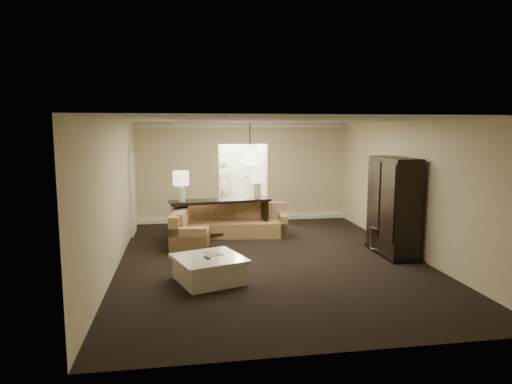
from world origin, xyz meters
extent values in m
plane|color=black|center=(0.00, 0.00, 0.00)|extent=(8.00, 8.00, 0.00)
cube|color=beige|center=(0.00, 4.00, 1.40)|extent=(6.00, 0.04, 2.80)
cube|color=beige|center=(0.00, -4.00, 1.40)|extent=(6.00, 0.04, 2.80)
cube|color=beige|center=(-3.00, 0.00, 1.40)|extent=(0.04, 8.00, 2.80)
cube|color=beige|center=(3.00, 0.00, 1.40)|extent=(0.04, 8.00, 2.80)
cube|color=silver|center=(0.00, 0.00, 2.80)|extent=(6.00, 8.00, 0.02)
cube|color=white|center=(0.00, 3.95, 2.73)|extent=(6.00, 0.10, 0.12)
cube|color=white|center=(0.00, 3.95, 0.06)|extent=(6.00, 0.10, 0.12)
cube|color=white|center=(-2.97, 2.80, 1.05)|extent=(0.05, 0.90, 2.10)
cube|color=beige|center=(0.00, 5.00, 0.00)|extent=(1.40, 2.00, 0.01)
cube|color=#F1E8C5|center=(-0.70, 5.00, 1.40)|extent=(0.04, 2.00, 2.80)
cube|color=#F1E8C5|center=(0.70, 5.00, 1.40)|extent=(0.04, 2.00, 2.80)
cube|color=#F1E8C5|center=(0.00, 6.00, 1.40)|extent=(1.40, 0.04, 2.80)
cube|color=white|center=(0.00, 5.97, 1.05)|extent=(0.90, 0.05, 2.10)
cube|color=brown|center=(-0.52, 2.13, 0.19)|extent=(2.75, 1.13, 0.37)
cube|color=brown|center=(-1.57, 1.23, 0.19)|extent=(0.95, 1.34, 0.37)
cube|color=brown|center=(-0.48, 2.42, 0.58)|extent=(2.67, 0.54, 0.41)
cube|color=brown|center=(-1.81, 1.70, 0.58)|extent=(0.48, 2.14, 0.41)
cube|color=brown|center=(0.71, 1.97, 0.28)|extent=(0.28, 0.82, 0.55)
cube|color=brown|center=(-1.64, 0.70, 0.28)|extent=(0.82, 0.28, 0.55)
cube|color=#936C4E|center=(-1.46, 2.49, 0.60)|extent=(0.56, 0.21, 0.41)
cube|color=#936C4E|center=(-0.80, 2.41, 0.60)|extent=(0.56, 0.21, 0.41)
cube|color=#936C4E|center=(-0.14, 2.33, 0.60)|extent=(0.56, 0.21, 0.41)
cube|color=#936C4E|center=(0.53, 2.25, 0.60)|extent=(0.56, 0.21, 0.41)
cube|color=#936C4E|center=(-1.69, 1.78, 0.60)|extent=(0.21, 0.55, 0.41)
cube|color=#936C4E|center=(-1.77, 1.16, 0.60)|extent=(0.21, 0.55, 0.41)
cube|color=beige|center=(-1.31, -1.20, 0.19)|extent=(1.26, 1.26, 0.37)
cube|color=beige|center=(-1.31, -1.20, 0.41)|extent=(1.40, 1.40, 0.07)
cube|color=black|center=(-1.34, -1.27, 0.45)|extent=(0.11, 0.18, 0.02)
cube|color=beige|center=(-1.20, -0.99, 0.44)|extent=(0.34, 0.39, 0.01)
cube|color=black|center=(-0.83, 2.00, 0.91)|extent=(2.48, 0.87, 0.07)
cube|color=black|center=(-1.93, 1.85, 0.44)|extent=(0.15, 0.50, 0.88)
cube|color=black|center=(0.26, 2.15, 0.44)|extent=(0.15, 0.50, 0.88)
cube|color=black|center=(-0.83, 2.00, 0.13)|extent=(2.36, 0.80, 0.04)
cube|color=black|center=(2.62, -0.07, 1.03)|extent=(0.57, 1.37, 2.05)
cube|color=black|center=(2.32, -0.41, 1.17)|extent=(0.03, 0.61, 1.56)
cube|color=black|center=(2.32, 0.27, 1.17)|extent=(0.03, 0.61, 1.56)
cube|color=black|center=(2.62, -0.07, 0.05)|extent=(0.61, 1.43, 0.10)
cylinder|color=black|center=(2.40, 0.12, 0.53)|extent=(0.44, 0.44, 0.04)
torus|color=silver|center=(2.40, 0.12, 0.10)|extent=(0.36, 0.36, 0.02)
cylinder|color=silver|center=(2.57, 0.16, 0.26)|extent=(0.02, 0.02, 0.52)
cylinder|color=silver|center=(2.29, 0.24, 0.26)|extent=(0.02, 0.02, 0.52)
cylinder|color=silver|center=(2.35, -0.04, 0.26)|extent=(0.02, 0.02, 0.52)
cylinder|color=silver|center=(-1.76, 1.87, 1.13)|extent=(0.18, 0.18, 0.39)
cylinder|color=beige|center=(-1.76, 1.87, 1.49)|extent=(0.38, 0.38, 0.33)
cylinder|color=silver|center=(0.10, 2.13, 1.13)|extent=(0.18, 0.18, 0.39)
cylinder|color=beige|center=(0.10, 2.13, 1.49)|extent=(0.38, 0.38, 0.33)
cylinder|color=black|center=(0.00, 2.70, 2.50)|extent=(0.02, 0.02, 0.60)
cube|color=beige|center=(0.00, 2.70, 1.95)|extent=(0.38, 0.38, 0.48)
imported|color=beige|center=(-0.45, 5.60, 0.95)|extent=(0.78, 0.62, 1.90)
camera|label=1|loc=(-1.73, -8.88, 2.65)|focal=32.00mm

